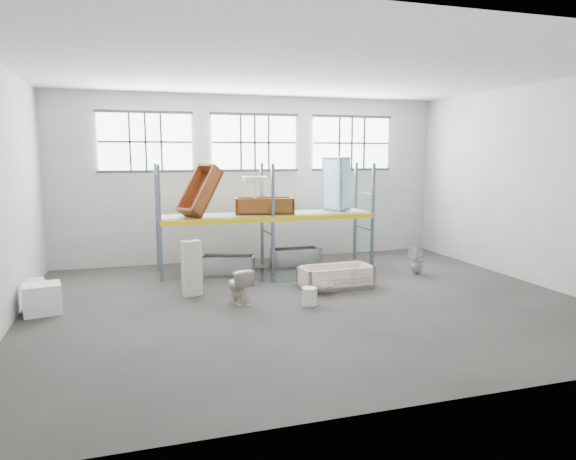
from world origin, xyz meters
name	(u,v)px	position (x,y,z in m)	size (l,w,h in m)	color
floor	(308,303)	(0.00, 0.00, -0.05)	(12.00, 10.00, 0.10)	#48433E
ceiling	(309,68)	(0.00, 0.00, 5.05)	(12.00, 10.00, 0.10)	silver
wall_back	(254,179)	(0.00, 5.05, 2.50)	(12.00, 0.10, 5.00)	#ACA99F
wall_front	(443,216)	(0.00, -5.05, 2.50)	(12.00, 0.10, 5.00)	#A5A39A
wall_right	(536,185)	(6.05, 0.00, 2.50)	(0.10, 10.00, 5.00)	#A19F96
window_left	(146,142)	(-3.20, 4.94, 3.60)	(2.60, 0.04, 1.60)	white
window_mid	(255,143)	(0.00, 4.94, 3.60)	(2.60, 0.04, 1.60)	white
window_right	(351,143)	(3.20, 4.94, 3.60)	(2.60, 0.04, 1.60)	white
rack_upright_la	(160,224)	(-3.00, 2.90, 1.50)	(0.08, 0.08, 3.00)	slate
rack_upright_lb	(157,218)	(-3.00, 4.10, 1.50)	(0.08, 0.08, 3.00)	slate
rack_upright_ma	(273,219)	(0.00, 2.90, 1.50)	(0.08, 0.08, 3.00)	slate
rack_upright_mb	(262,214)	(0.00, 4.10, 1.50)	(0.08, 0.08, 3.00)	slate
rack_upright_ra	(373,215)	(3.00, 2.90, 1.50)	(0.08, 0.08, 3.00)	slate
rack_upright_rb	(355,211)	(3.00, 4.10, 1.50)	(0.08, 0.08, 3.00)	slate
rack_beam_front	(273,219)	(0.00, 2.90, 1.50)	(6.00, 0.10, 0.14)	yellow
rack_beam_back	(262,214)	(0.00, 4.10, 1.50)	(6.00, 0.10, 0.14)	yellow
shelf_deck	(267,214)	(0.00, 3.50, 1.58)	(5.90, 1.10, 0.03)	gray
wet_patch	(275,274)	(0.00, 2.70, 0.00)	(1.80, 1.80, 0.00)	black
bathtub_beige	(336,277)	(1.08, 0.99, 0.26)	(1.77, 0.83, 0.52)	beige
cistern_spare	(347,278)	(1.25, 0.69, 0.28)	(0.42, 0.20, 0.40)	beige
sink_in_tub	(324,287)	(0.56, 0.47, 0.16)	(0.47, 0.47, 0.16)	beige
toilet_beige	(239,285)	(-1.49, 0.35, 0.39)	(0.44, 0.77, 0.78)	beige
cistern_tall	(192,268)	(-2.41, 1.27, 0.64)	(0.41, 0.27, 1.28)	beige
toilet_white	(417,260)	(3.75, 1.65, 0.37)	(0.34, 0.34, 0.75)	silver
steel_tub_left	(228,265)	(-1.22, 3.06, 0.26)	(1.45, 0.67, 0.53)	#B1B4B8
steel_tub_right	(295,257)	(0.89, 3.62, 0.26)	(1.41, 0.66, 0.52)	#ADB0B6
rust_tub_flat	(264,206)	(-0.10, 3.45, 1.82)	(1.62, 0.76, 0.46)	brown
rust_tub_tilted	(200,190)	(-1.91, 3.30, 2.29)	(1.44, 0.67, 0.40)	brown
sink_on_shelf	(255,197)	(-0.41, 3.27, 2.09)	(0.68, 0.53, 0.61)	white
blue_tub_upright	(336,184)	(2.12, 3.55, 2.40)	(1.54, 0.72, 0.43)	#99CEE2
bucket	(309,296)	(-0.07, -0.29, 0.19)	(0.33, 0.33, 0.39)	silver
carton_near	(42,299)	(-5.53, 0.78, 0.31)	(0.72, 0.62, 0.62)	white
carton_far	(32,290)	(-5.91, 1.95, 0.22)	(0.54, 0.54, 0.45)	beige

